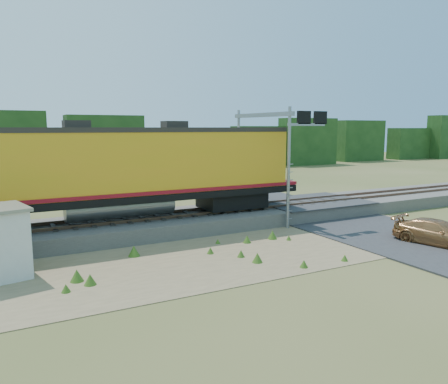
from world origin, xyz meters
TOP-DOWN VIEW (x-y plane):
  - ground at (0.00, 0.00)m, footprint 140.00×140.00m
  - ballast at (0.00, 6.00)m, footprint 70.00×5.00m
  - rails at (0.00, 6.00)m, footprint 70.00×1.54m
  - dirt_shoulder at (-2.00, 0.50)m, footprint 26.00×8.00m
  - road at (7.00, 0.74)m, footprint 7.00×66.00m
  - tree_line_north at (0.00, 38.00)m, footprint 130.00×3.00m
  - weed_clumps at (-3.50, 0.10)m, footprint 15.00×6.20m
  - locomotive at (-5.92, 6.00)m, footprint 20.44×3.12m
  - signal_gantry at (3.41, 5.34)m, footprint 2.69×6.20m
  - car at (7.41, -3.09)m, footprint 2.66×4.48m

SIDE VIEW (x-z plane):
  - ground at x=0.00m, z-range 0.00..0.00m
  - weed_clumps at x=-3.50m, z-range -0.28..0.28m
  - dirt_shoulder at x=-2.00m, z-range 0.00..0.03m
  - road at x=7.00m, z-range -0.34..0.52m
  - ballast at x=0.00m, z-range 0.00..0.80m
  - car at x=7.41m, z-range 0.00..1.22m
  - rails at x=0.00m, z-range 0.80..0.96m
  - tree_line_north at x=0.00m, z-range -0.18..6.32m
  - locomotive at x=-5.92m, z-range 0.93..6.20m
  - signal_gantry at x=3.41m, z-range 1.72..8.51m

